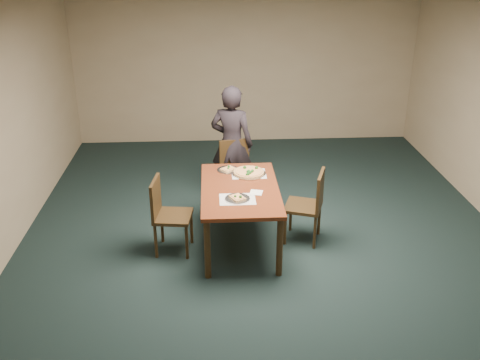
{
  "coord_description": "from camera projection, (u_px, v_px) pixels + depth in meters",
  "views": [
    {
      "loc": [
        -0.63,
        -5.36,
        3.37
      ],
      "look_at": [
        -0.31,
        0.27,
        0.85
      ],
      "focal_mm": 40.0,
      "sensor_mm": 36.0,
      "label": 1
    }
  ],
  "objects": [
    {
      "name": "slice_plate_near",
      "position": [
        237.0,
        198.0,
        5.93
      ],
      "size": [
        0.28,
        0.28,
        0.06
      ],
      "color": "silver",
      "rests_on": "dining_table"
    },
    {
      "name": "ground",
      "position": [
        268.0,
        254.0,
        6.29
      ],
      "size": [
        8.0,
        8.0,
        0.0
      ],
      "primitive_type": "plane",
      "color": "black",
      "rests_on": "ground"
    },
    {
      "name": "dining_table",
      "position": [
        240.0,
        195.0,
        6.25
      ],
      "size": [
        0.9,
        1.5,
        0.75
      ],
      "color": "#542110",
      "rests_on": "ground"
    },
    {
      "name": "placemat_main",
      "position": [
        249.0,
        174.0,
        6.59
      ],
      "size": [
        0.42,
        0.32,
        0.0
      ],
      "primitive_type": "cube",
      "color": "white",
      "rests_on": "dining_table"
    },
    {
      "name": "diner",
      "position": [
        232.0,
        144.0,
        7.36
      ],
      "size": [
        0.69,
        0.57,
        1.64
      ],
      "primitive_type": "imported",
      "rotation": [
        0.0,
        0.0,
        2.81
      ],
      "color": "black",
      "rests_on": "ground"
    },
    {
      "name": "room_shell",
      "position": [
        271.0,
        112.0,
        5.58
      ],
      "size": [
        8.0,
        8.0,
        8.0
      ],
      "color": "tan",
      "rests_on": "ground"
    },
    {
      "name": "chair_far",
      "position": [
        236.0,
        169.0,
        7.32
      ],
      "size": [
        0.5,
        0.5,
        0.91
      ],
      "rotation": [
        0.0,
        0.0,
        0.22
      ],
      "color": "black",
      "rests_on": "ground"
    },
    {
      "name": "pizza_pan",
      "position": [
        249.0,
        172.0,
        6.58
      ],
      "size": [
        0.42,
        0.42,
        0.07
      ],
      "color": "silver",
      "rests_on": "dining_table"
    },
    {
      "name": "slice_plate_far",
      "position": [
        228.0,
        169.0,
        6.69
      ],
      "size": [
        0.28,
        0.28,
        0.06
      ],
      "color": "silver",
      "rests_on": "dining_table"
    },
    {
      "name": "chair_left",
      "position": [
        166.0,
        211.0,
        6.18
      ],
      "size": [
        0.47,
        0.47,
        0.91
      ],
      "rotation": [
        0.0,
        0.0,
        1.45
      ],
      "color": "black",
      "rests_on": "ground"
    },
    {
      "name": "chair_right",
      "position": [
        310.0,
        202.0,
        6.39
      ],
      "size": [
        0.53,
        0.53,
        0.91
      ],
      "rotation": [
        0.0,
        0.0,
        -1.9
      ],
      "color": "black",
      "rests_on": "ground"
    },
    {
      "name": "placemat_near",
      "position": [
        237.0,
        199.0,
        5.94
      ],
      "size": [
        0.4,
        0.3,
        0.0
      ],
      "primitive_type": "cube",
      "color": "white",
      "rests_on": "dining_table"
    },
    {
      "name": "napkin",
      "position": [
        256.0,
        193.0,
        6.09
      ],
      "size": [
        0.17,
        0.17,
        0.01
      ],
      "primitive_type": "cube",
      "rotation": [
        0.0,
        0.0,
        -0.25
      ],
      "color": "white",
      "rests_on": "dining_table"
    }
  ]
}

